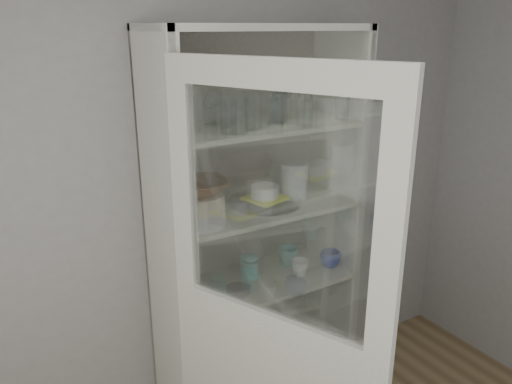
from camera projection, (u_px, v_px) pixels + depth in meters
wall_back at (199, 192)px, 2.50m from camera, size 3.60×0.02×2.60m
pantry_cabinet at (250, 260)px, 2.58m from camera, size 1.00×0.45×2.10m
cupboard_door at (272, 366)px, 1.88m from camera, size 0.40×0.84×2.00m
tumbler_0 at (183, 121)px, 1.98m from camera, size 0.08×0.08×0.14m
tumbler_1 at (239, 116)px, 2.06m from camera, size 0.09×0.09×0.15m
tumbler_2 at (229, 117)px, 2.07m from camera, size 0.08×0.08×0.14m
tumbler_3 at (254, 111)px, 2.15m from camera, size 0.10×0.10×0.16m
tumbler_4 at (276, 112)px, 2.19m from camera, size 0.08×0.08×0.14m
tumbler_5 at (305, 109)px, 2.23m from camera, size 0.09×0.09×0.15m
tumbler_6 at (343, 106)px, 2.38m from camera, size 0.08×0.08×0.13m
tumbler_7 at (178, 115)px, 2.10m from camera, size 0.09×0.09×0.14m
tumbler_8 at (178, 114)px, 2.09m from camera, size 0.08×0.08×0.15m
tumbler_9 at (226, 111)px, 2.22m from camera, size 0.08×0.08×0.13m
tumbler_10 at (278, 108)px, 2.31m from camera, size 0.07×0.07×0.13m
tumbler_11 at (280, 107)px, 2.32m from camera, size 0.07×0.07×0.14m
goblet_0 at (210, 109)px, 2.24m from camera, size 0.07×0.07×0.15m
goblet_1 at (214, 105)px, 2.25m from camera, size 0.08×0.08×0.18m
goblet_2 at (279, 98)px, 2.43m from camera, size 0.08×0.08×0.19m
goblet_3 at (284, 99)px, 2.42m from camera, size 0.08×0.08×0.18m
plate_stack_front at (199, 217)px, 2.18m from camera, size 0.24×0.24×0.07m
plate_stack_back at (202, 196)px, 2.42m from camera, size 0.20×0.20×0.08m
cream_bowl at (199, 201)px, 2.16m from camera, size 0.30×0.30×0.07m
terracotta_bowl at (198, 187)px, 2.14m from camera, size 0.29×0.29×0.06m
glass_platter at (265, 201)px, 2.45m from camera, size 0.44×0.44×0.02m
yellow_trivet at (265, 198)px, 2.44m from camera, size 0.21×0.21×0.01m
white_ramekin at (265, 191)px, 2.43m from camera, size 0.14×0.14×0.06m
grey_bowl_stack at (294, 180)px, 2.51m from camera, size 0.14×0.14×0.18m
mug_blue at (330, 259)px, 2.67m from camera, size 0.14×0.14×0.09m
mug_teal at (288, 256)px, 2.68m from camera, size 0.13×0.13×0.10m
mug_white at (300, 268)px, 2.57m from camera, size 0.11×0.11×0.09m
teal_jar at (249, 267)px, 2.55m from camera, size 0.09×0.09×0.11m
measuring_cups at (237, 291)px, 2.40m from camera, size 0.10×0.10×0.04m
white_canister at (181, 287)px, 2.33m from camera, size 0.15×0.15×0.14m
cream_dish at (207, 360)px, 2.50m from camera, size 0.33×0.33×0.08m
tin_box at (265, 340)px, 2.68m from camera, size 0.21×0.19×0.05m
tumbler_12 at (192, 115)px, 2.07m from camera, size 0.08×0.08×0.15m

